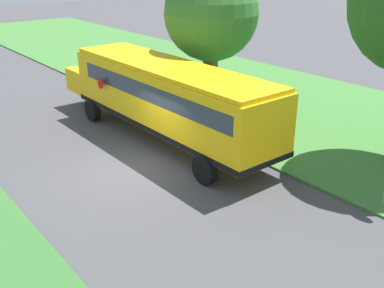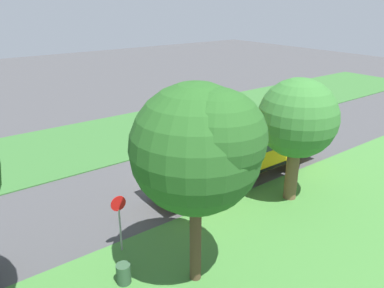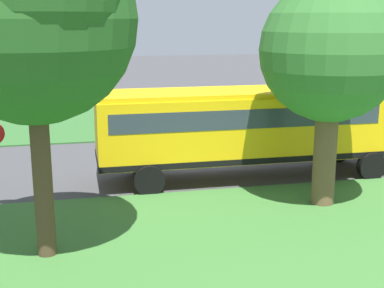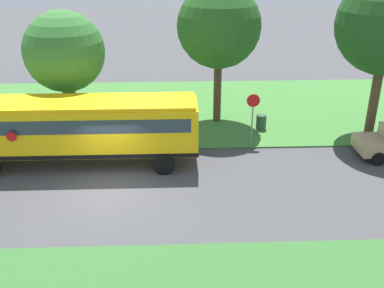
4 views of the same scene
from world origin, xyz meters
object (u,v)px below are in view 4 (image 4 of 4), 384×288
oak_tree_roadside_mid (217,23)px  trash_bin (261,122)px  school_bus (78,126)px  stop_sign (253,113)px  oak_tree_beside_bus (66,53)px

oak_tree_roadside_mid → trash_bin: size_ratio=8.76×
school_bus → stop_sign: (-1.94, 8.50, -0.19)m
oak_tree_beside_bus → stop_sign: size_ratio=2.46×
school_bus → oak_tree_beside_bus: size_ratio=1.84×
school_bus → oak_tree_beside_bus: bearing=-163.8°
stop_sign → trash_bin: (-1.88, 0.86, -1.29)m
oak_tree_beside_bus → oak_tree_roadside_mid: 8.23m
stop_sign → trash_bin: stop_sign is taller
oak_tree_beside_bus → oak_tree_roadside_mid: size_ratio=0.86×
school_bus → trash_bin: 10.22m
trash_bin → oak_tree_beside_bus: bearing=-87.1°
oak_tree_roadside_mid → school_bus: bearing=-51.7°
oak_tree_beside_bus → stop_sign: (1.36, 9.46, -2.85)m
school_bus → oak_tree_roadside_mid: bearing=128.3°
oak_tree_beside_bus → trash_bin: oak_tree_beside_bus is taller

